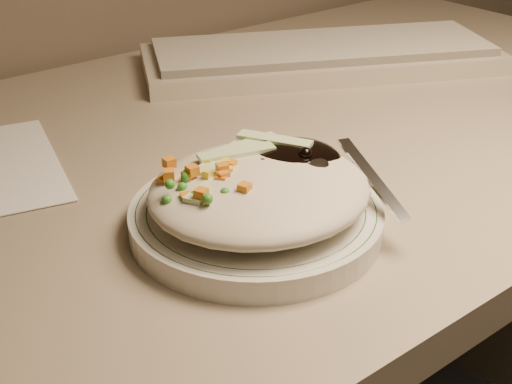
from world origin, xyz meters
TOP-DOWN VIEW (x-y plane):
  - desk at (0.00, 1.38)m, footprint 1.40×0.70m
  - plate at (-0.09, 1.22)m, footprint 0.22×0.22m
  - plate_rim at (-0.09, 1.22)m, footprint 0.21×0.21m
  - meal at (-0.09, 1.22)m, footprint 0.21×0.19m
  - keyboard at (0.25, 1.50)m, footprint 0.52×0.38m

SIDE VIEW (x-z plane):
  - desk at x=0.00m, z-range 0.17..0.91m
  - plate at x=-0.09m, z-range 0.74..0.76m
  - keyboard at x=0.25m, z-range 0.74..0.77m
  - plate_rim at x=-0.09m, z-range 0.76..0.76m
  - meal at x=-0.09m, z-range 0.76..0.81m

